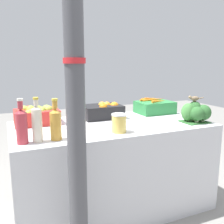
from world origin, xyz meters
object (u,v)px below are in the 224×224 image
support_pole (75,83)px  orange_crate (103,111)px  broccoli_pile (196,112)px  juice_bottle_ruby (22,125)px  juice_bottle_amber (56,123)px  apple_crate (36,115)px  carrot_crate (154,107)px  juice_bottle_cloudy (37,123)px  pickle_jar (119,123)px  sparrow_bird (194,98)px

support_pole → orange_crate: (0.49, 0.84, -0.34)m
broccoli_pile → juice_bottle_ruby: bearing=-179.0°
orange_crate → juice_bottle_ruby: juice_bottle_ruby is taller
juice_bottle_ruby → juice_bottle_amber: (0.21, 0.00, -0.01)m
juice_bottle_amber → apple_crate: bearing=97.3°
apple_crate → juice_bottle_ruby: 0.54m
carrot_crate → juice_bottle_ruby: (-1.33, -0.52, 0.06)m
carrot_crate → broccoli_pile: broccoli_pile is taller
juice_bottle_cloudy → juice_bottle_amber: 0.12m
broccoli_pile → apple_crate: bearing=159.0°
juice_bottle_amber → pickle_jar: juice_bottle_amber is taller
carrot_crate → support_pole: bearing=-141.5°
broccoli_pile → juice_bottle_amber: juice_bottle_amber is taller
support_pole → broccoli_pile: (1.16, 0.35, -0.32)m
pickle_jar → broccoli_pile: bearing=2.0°
juice_bottle_ruby → sparrow_bird: size_ratio=2.27×
juice_bottle_cloudy → support_pole: bearing=-61.5°
carrot_crate → broccoli_pile: 0.51m
apple_crate → sparrow_bird: (1.27, -0.47, 0.14)m
support_pole → orange_crate: support_pole is taller
apple_crate → broccoli_pile: bearing=-21.0°
juice_bottle_amber → pickle_jar: bearing=0.0°
apple_crate → juice_bottle_amber: size_ratio=1.29×
carrot_crate → juice_bottle_amber: juice_bottle_amber is taller
juice_bottle_amber → juice_bottle_ruby: bearing=-180.0°
orange_crate → broccoli_pile: size_ratio=1.50×
carrot_crate → juice_bottle_ruby: juice_bottle_ruby is taller
carrot_crate → sparrow_bird: bearing=-78.9°
support_pole → sparrow_bird: support_pole is taller
orange_crate → carrot_crate: (0.57, 0.01, -0.00)m
apple_crate → juice_bottle_ruby: juice_bottle_ruby is taller
carrot_crate → sparrow_bird: 0.51m
juice_bottle_ruby → juice_bottle_cloudy: juice_bottle_cloudy is taller
orange_crate → sparrow_bird: sparrow_bird is taller
orange_crate → carrot_crate: 0.57m
pickle_jar → juice_bottle_amber: bearing=-180.0°
apple_crate → support_pole: bearing=-81.8°
support_pole → apple_crate: bearing=98.2°
broccoli_pile → sparrow_bird: (-0.01, 0.02, 0.12)m
apple_crate → juice_bottle_cloudy: 0.52m
orange_crate → carrot_crate: bearing=0.7°
apple_crate → pickle_jar: (0.53, -0.52, -0.00)m
broccoli_pile → carrot_crate: bearing=101.6°
juice_bottle_ruby → juice_bottle_amber: 0.21m
juice_bottle_ruby → orange_crate: bearing=34.2°
support_pole → carrot_crate: 1.40m
apple_crate → orange_crate: bearing=-0.3°
juice_bottle_amber → support_pole: bearing=-80.3°
juice_bottle_amber → carrot_crate: bearing=25.1°
apple_crate → juice_bottle_ruby: bearing=-105.9°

